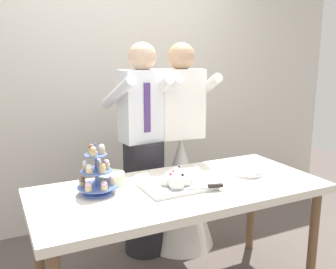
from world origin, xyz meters
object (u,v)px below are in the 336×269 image
(dessert_table, at_px, (181,198))
(main_cake_tray, at_px, (178,181))
(cupcake_stand, at_px, (97,174))
(round_cake, at_px, (110,180))
(plate_stack, at_px, (247,172))
(person_bride, at_px, (181,177))
(person_groom, at_px, (144,163))

(dessert_table, xyz_separation_m, main_cake_tray, (-0.03, -0.01, 0.12))
(main_cake_tray, bearing_deg, cupcake_stand, 166.02)
(main_cake_tray, relative_size, round_cake, 1.80)
(dessert_table, bearing_deg, cupcake_stand, 167.54)
(main_cake_tray, relative_size, plate_stack, 2.26)
(round_cake, distance_m, person_bride, 0.88)
(person_groom, xyz_separation_m, person_bride, (0.32, -0.01, -0.16))
(cupcake_stand, xyz_separation_m, plate_stack, (1.01, -0.10, -0.10))
(main_cake_tray, height_order, round_cake, main_cake_tray)
(plate_stack, xyz_separation_m, person_bride, (-0.17, 0.65, -0.21))
(cupcake_stand, height_order, plate_stack, cupcake_stand)
(cupcake_stand, bearing_deg, dessert_table, -12.46)
(cupcake_stand, bearing_deg, main_cake_tray, -13.98)
(dessert_table, height_order, cupcake_stand, cupcake_stand)
(round_cake, relative_size, person_groom, 0.14)
(dessert_table, xyz_separation_m, person_bride, (0.35, 0.65, -0.12))
(plate_stack, distance_m, person_bride, 0.70)
(dessert_table, height_order, main_cake_tray, main_cake_tray)
(person_groom, bearing_deg, plate_stack, -53.77)
(cupcake_stand, xyz_separation_m, main_cake_tray, (0.47, -0.12, -0.08))
(main_cake_tray, distance_m, plate_stack, 0.54)
(cupcake_stand, relative_size, main_cake_tray, 0.71)
(dessert_table, relative_size, plate_stack, 9.41)
(plate_stack, bearing_deg, person_bride, 104.35)
(cupcake_stand, relative_size, plate_stack, 1.59)
(round_cake, bearing_deg, person_bride, 31.10)
(plate_stack, relative_size, person_groom, 0.12)
(dessert_table, relative_size, main_cake_tray, 4.17)
(main_cake_tray, height_order, person_groom, person_groom)
(cupcake_stand, distance_m, round_cake, 0.17)
(plate_stack, distance_m, person_groom, 0.82)
(main_cake_tray, relative_size, person_bride, 0.26)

